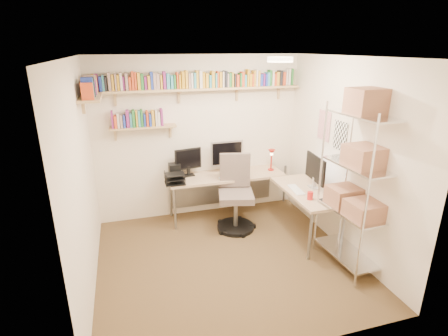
# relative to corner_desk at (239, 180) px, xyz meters

# --- Properties ---
(ground) EXTENTS (3.20, 3.20, 0.00)m
(ground) POSITION_rel_corner_desk_xyz_m (-0.48, -0.98, -0.69)
(ground) COLOR #44331D
(ground) RESTS_ON ground
(room_shell) EXTENTS (3.24, 3.04, 2.52)m
(room_shell) POSITION_rel_corner_desk_xyz_m (-0.48, -0.98, 0.85)
(room_shell) COLOR #F4DEC7
(room_shell) RESTS_ON ground
(wall_shelves) EXTENTS (3.12, 1.09, 0.80)m
(wall_shelves) POSITION_rel_corner_desk_xyz_m (-0.90, 0.32, 1.33)
(wall_shelves) COLOR tan
(wall_shelves) RESTS_ON ground
(corner_desk) EXTENTS (2.16, 1.83, 1.22)m
(corner_desk) POSITION_rel_corner_desk_xyz_m (0.00, 0.00, 0.00)
(corner_desk) COLOR #CEB086
(corner_desk) RESTS_ON ground
(office_chair) EXTENTS (0.60, 0.62, 1.12)m
(office_chair) POSITION_rel_corner_desk_xyz_m (-0.10, -0.17, -0.22)
(office_chair) COLOR black
(office_chair) RESTS_ON ground
(wire_rack) EXTENTS (0.47, 0.89, 2.19)m
(wire_rack) POSITION_rel_corner_desk_xyz_m (0.94, -1.49, 0.58)
(wire_rack) COLOR silver
(wire_rack) RESTS_ON ground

